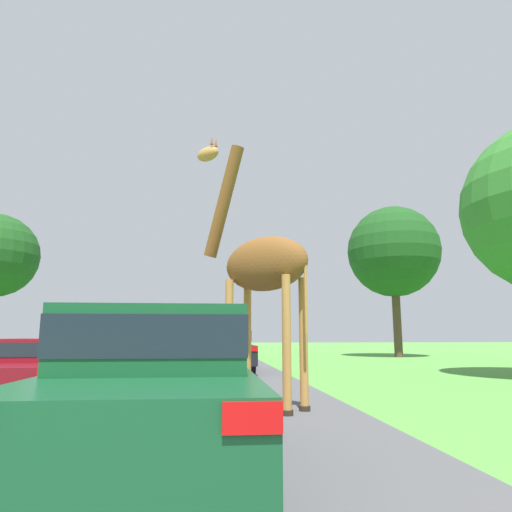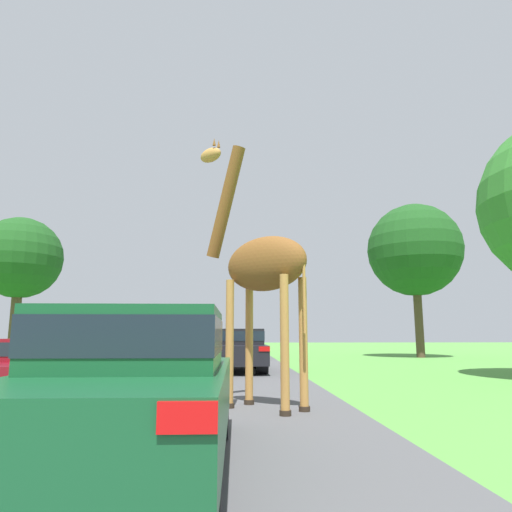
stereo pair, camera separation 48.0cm
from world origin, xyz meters
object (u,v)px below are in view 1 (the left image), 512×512
at_px(car_lead_maroon, 158,384).
at_px(car_queue_right, 224,348).
at_px(tree_right_cluster, 393,252).
at_px(giraffe_near_road, 259,265).
at_px(car_far_ahead, 46,367).
at_px(car_queue_left, 226,346).

distance_m(car_lead_maroon, car_queue_right, 12.12).
bearing_deg(tree_right_cluster, car_queue_right, -137.81).
xyz_separation_m(car_lead_maroon, tree_right_cluster, (11.54, 21.58, 5.44)).
distance_m(giraffe_near_road, car_queue_right, 8.66).
relative_size(car_far_ahead, tree_right_cluster, 0.48).
bearing_deg(car_far_ahead, car_lead_maroon, -61.33).
relative_size(giraffe_near_road, car_lead_maroon, 1.22).
relative_size(car_queue_left, car_far_ahead, 1.02).
bearing_deg(car_lead_maroon, giraffe_near_road, 69.01).
relative_size(car_lead_maroon, car_queue_left, 0.98).
xyz_separation_m(car_far_ahead, tree_right_cluster, (14.22, 16.68, 5.59)).
height_order(car_queue_right, car_far_ahead, car_queue_right).
height_order(car_far_ahead, tree_right_cluster, tree_right_cluster).
bearing_deg(car_queue_right, car_queue_left, 87.61).
bearing_deg(car_queue_left, giraffe_near_road, -90.14).
bearing_deg(car_queue_left, car_lead_maroon, -93.84).
bearing_deg(giraffe_near_road, car_queue_left, 42.03).
height_order(giraffe_near_road, tree_right_cluster, tree_right_cluster).
bearing_deg(tree_right_cluster, car_far_ahead, -130.44).
bearing_deg(car_far_ahead, tree_right_cluster, 49.56).
height_order(car_lead_maroon, car_far_ahead, car_lead_maroon).
distance_m(car_lead_maroon, car_far_ahead, 5.59).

